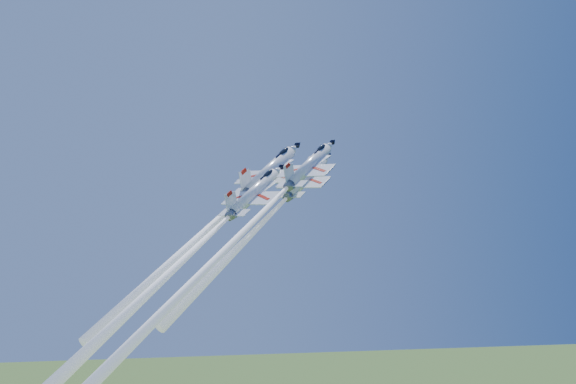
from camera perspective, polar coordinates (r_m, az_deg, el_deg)
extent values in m
cylinder|color=white|center=(108.84, 1.65, 1.27)|extent=(6.91, 6.91, 10.37)
cone|color=white|center=(113.63, 3.34, 3.00)|extent=(3.16, 3.13, 2.80)
cone|color=black|center=(114.77, 3.71, 3.38)|extent=(1.59, 1.58, 1.41)
cone|color=slate|center=(104.60, -0.04, -0.46)|extent=(2.74, 2.71, 1.95)
ellipsoid|color=black|center=(111.66, 2.66, 2.70)|extent=(2.77, 2.60, 2.34)
cube|color=black|center=(110.55, 2.26, 2.45)|extent=(0.88, 0.79, 0.83)
cube|color=white|center=(108.14, 1.39, 0.86)|extent=(8.47, 8.83, 2.53)
cube|color=white|center=(111.13, 1.75, 1.75)|extent=(2.74, 2.55, 1.86)
cube|color=white|center=(109.76, 2.74, 1.78)|extent=(2.74, 2.55, 1.86)
cube|color=white|center=(105.25, 0.23, -0.24)|extent=(4.56, 4.78, 1.31)
cube|color=white|center=(104.80, 0.03, 0.56)|extent=(2.65, 2.46, 3.62)
cube|color=#B11708|center=(104.48, -0.12, 1.24)|extent=(1.03, 0.94, 1.08)
cube|color=black|center=(109.19, 1.79, 0.88)|extent=(6.28, 5.44, 5.53)
sphere|color=white|center=(104.45, -0.11, -0.53)|extent=(1.09, 1.08, 0.92)
cone|color=white|center=(94.66, -5.11, -5.61)|extent=(15.13, 15.19, 27.13)
cylinder|color=white|center=(105.51, -1.68, 1.84)|extent=(8.00, 8.00, 12.00)
cone|color=white|center=(110.89, 0.48, 3.87)|extent=(3.66, 3.63, 3.24)
cone|color=black|center=(112.18, 0.96, 4.31)|extent=(1.84, 1.83, 1.63)
cone|color=slate|center=(100.82, -3.87, -0.21)|extent=(3.17, 3.13, 2.26)
ellipsoid|color=black|center=(108.69, -0.39, 3.53)|extent=(3.21, 3.01, 2.71)
cube|color=black|center=(107.44, -0.89, 3.23)|extent=(1.01, 0.92, 0.97)
cube|color=white|center=(104.73, -2.02, 1.35)|extent=(9.81, 10.22, 2.93)
cube|color=white|center=(108.16, -1.48, 2.40)|extent=(3.17, 2.95, 2.15)
cube|color=white|center=(106.45, -0.34, 2.44)|extent=(3.17, 2.95, 2.15)
cube|color=white|center=(101.53, -3.52, 0.05)|extent=(5.28, 5.53, 1.51)
cube|color=white|center=(101.04, -3.78, 1.01)|extent=(3.07, 2.84, 4.19)
cube|color=#B11708|center=(100.71, -3.97, 1.83)|extent=(1.19, 1.09, 1.25)
cube|color=black|center=(105.89, -1.50, 1.38)|extent=(7.27, 6.30, 6.41)
sphere|color=white|center=(100.65, -3.96, -0.29)|extent=(1.26, 1.25, 1.06)
cone|color=white|center=(90.90, -10.02, -5.94)|extent=(16.42, 16.48, 29.20)
cylinder|color=white|center=(96.71, 1.87, 2.34)|extent=(6.64, 6.64, 9.95)
cone|color=white|center=(101.38, 3.69, 4.15)|extent=(3.03, 3.01, 2.69)
cone|color=black|center=(102.50, 4.08, 4.55)|extent=(1.53, 1.52, 1.35)
cone|color=slate|center=(92.58, 0.05, 0.51)|extent=(2.63, 2.60, 1.87)
ellipsoid|color=black|center=(99.48, 2.95, 3.85)|extent=(2.66, 2.49, 2.25)
cube|color=black|center=(98.40, 2.53, 3.59)|extent=(0.84, 0.76, 0.80)
cube|color=white|center=(96.03, 1.59, 1.90)|extent=(8.14, 8.48, 2.43)
cube|color=white|center=(98.93, 1.97, 2.83)|extent=(2.63, 2.45, 1.79)
cube|color=white|center=(97.62, 3.05, 2.88)|extent=(2.63, 2.45, 1.79)
cube|color=white|center=(93.20, 0.34, 0.74)|extent=(4.38, 4.59, 1.26)
cube|color=white|center=(92.80, 0.13, 1.62)|extent=(2.54, 2.36, 3.48)
cube|color=#B11708|center=(92.52, -0.03, 2.35)|extent=(0.99, 0.90, 1.04)
cube|color=black|center=(97.04, 2.03, 1.92)|extent=(6.03, 5.22, 5.31)
sphere|color=white|center=(92.43, -0.03, 0.44)|extent=(1.05, 1.04, 0.88)
cone|color=white|center=(78.08, -9.43, -8.88)|extent=(21.92, 22.03, 40.96)
cylinder|color=white|center=(96.64, -3.04, -0.07)|extent=(6.91, 6.90, 10.36)
cone|color=white|center=(101.08, -0.93, 1.93)|extent=(3.16, 3.13, 2.80)
cone|color=black|center=(102.15, -0.47, 2.37)|extent=(1.59, 1.58, 1.40)
cone|color=slate|center=(92.78, -5.16, -2.08)|extent=(2.74, 2.71, 1.95)
ellipsoid|color=black|center=(99.23, -1.78, 1.57)|extent=(2.77, 2.60, 2.34)
cube|color=black|center=(98.20, -2.28, 1.27)|extent=(0.88, 0.79, 0.83)
cube|color=white|center=(96.01, -3.36, -0.55)|extent=(8.47, 8.82, 2.53)
cube|color=white|center=(98.89, -2.82, 0.50)|extent=(2.74, 2.55, 1.86)
cube|color=white|center=(97.37, -1.77, 0.51)|extent=(2.74, 2.55, 1.86)
cube|color=white|center=(93.36, -4.82, -1.83)|extent=(4.56, 4.77, 1.31)
cube|color=white|center=(92.91, -5.06, -0.93)|extent=(2.65, 2.45, 3.62)
cube|color=#B11708|center=(92.58, -5.25, -0.17)|extent=(1.03, 0.94, 1.08)
cube|color=black|center=(96.98, -2.86, -0.51)|extent=(6.28, 5.43, 5.53)
sphere|color=white|center=(92.64, -5.24, -2.16)|extent=(1.09, 1.08, 0.92)
cone|color=white|center=(83.20, -12.38, -8.84)|extent=(16.67, 16.73, 30.23)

